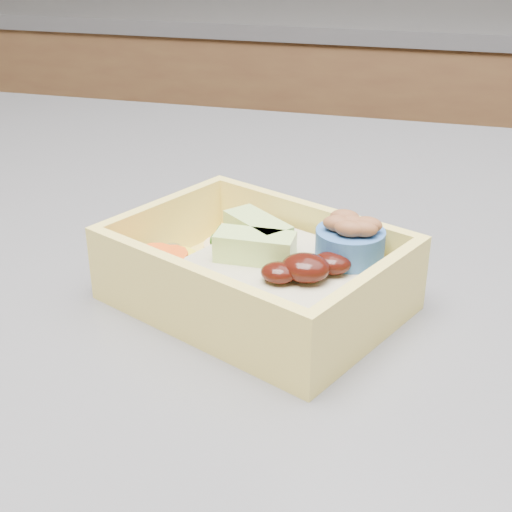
# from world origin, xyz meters

# --- Properties ---
(back_cabinets) EXTENTS (3.20, 0.62, 2.30)m
(back_cabinets) POSITION_xyz_m (0.00, 1.23, 0.89)
(back_cabinets) COLOR brown
(back_cabinets) RESTS_ON ground
(bento_box) EXTENTS (0.19, 0.17, 0.06)m
(bento_box) POSITION_xyz_m (0.01, -0.11, 0.94)
(bento_box) COLOR #FEE269
(bento_box) RESTS_ON island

